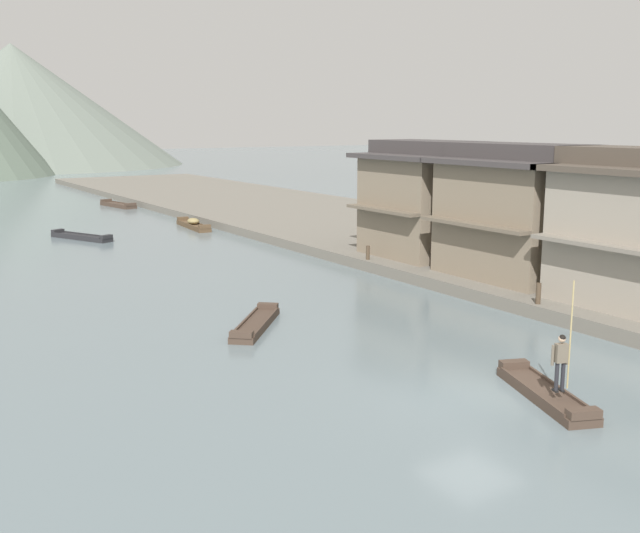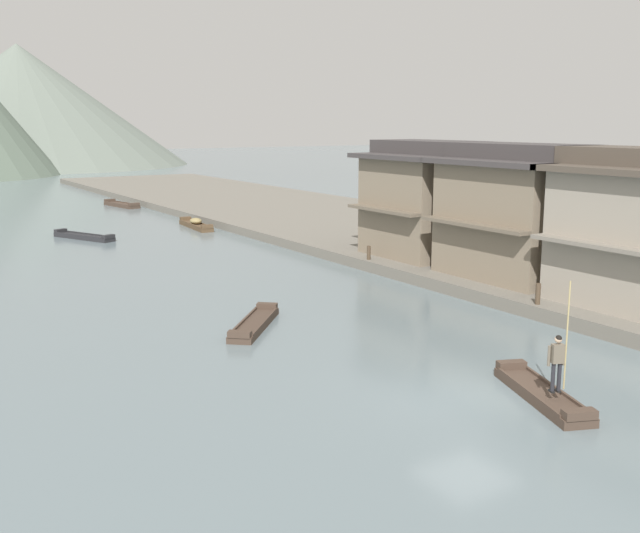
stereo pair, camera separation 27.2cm
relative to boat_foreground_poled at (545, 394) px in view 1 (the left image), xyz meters
The scene contains 13 objects.
ground_plane 2.02m from the boat_foreground_poled, 140.39° to the left, with size 400.00×400.00×0.00m, color slate.
riverbank_right 34.85m from the boat_foreground_poled, 63.85° to the left, with size 18.00×110.00×0.56m, color #6B665B.
boat_foreground_poled is the anchor object (origin of this frame).
boatman_person 1.51m from the boat_foreground_poled, 109.24° to the right, with size 0.55×0.34×3.04m.
boat_moored_nearest 55.01m from the boat_foreground_poled, 85.00° to the left, with size 1.99×5.21×0.52m.
boat_moored_second 36.85m from the boat_foreground_poled, 95.09° to the left, with size 3.00×5.07×0.48m.
boat_moored_third 38.16m from the boat_foreground_poled, 82.24° to the left, with size 1.33×5.48×0.74m.
boat_moored_far 11.49m from the boat_foreground_poled, 107.76° to the left, with size 3.62×3.99×0.45m.
house_waterfront_second 15.23m from the boat_foreground_poled, 47.17° to the left, with size 6.01×7.20×6.14m.
house_waterfront_tall 20.67m from the boat_foreground_poled, 59.81° to the left, with size 6.34×6.39×6.14m.
mooring_post_dock_near 9.28m from the boat_foreground_poled, 43.50° to the left, with size 0.20×0.20×0.84m, color #473828.
mooring_post_dock_mid 19.18m from the boat_foreground_poled, 69.51° to the left, with size 0.20×0.20×0.73m, color #473828.
hill_far_centre 132.60m from the boat_foreground_poled, 85.49° to the left, with size 58.53×58.53×21.40m, color slate.
Camera 1 is at (-14.43, -14.93, 7.64)m, focal length 42.21 mm.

